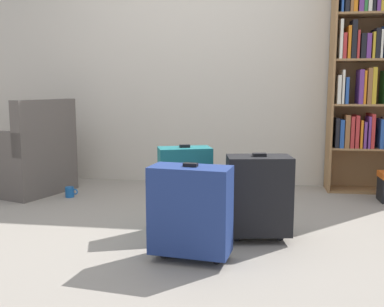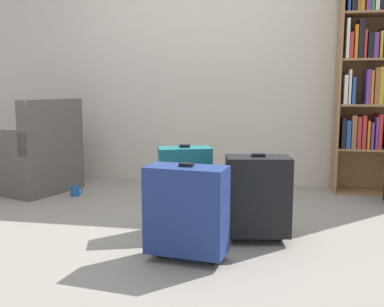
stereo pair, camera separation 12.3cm
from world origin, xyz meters
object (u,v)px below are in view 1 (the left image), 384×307
Objects in this scene: bookshelf at (379,69)px; armchair at (28,160)px; mug at (70,192)px; suitcase_teal at (185,186)px; suitcase_navy_blue at (191,210)px; suitcase_black at (259,195)px.

armchair is (-3.32, -0.53, -0.87)m from bookshelf.
mug is 1.47m from suitcase_teal.
armchair is 2.35m from suitcase_navy_blue.
mug is 0.20× the size of suitcase_teal.
mug is at bearing -166.82° from bookshelf.
suitcase_black is at bearing -28.42° from mug.
armchair is 1.55× the size of suitcase_navy_blue.
bookshelf is 3.60× the size of suitcase_navy_blue.
bookshelf is at bearing 13.18° from mug.
suitcase_teal is at bearing -33.03° from mug.
suitcase_black reaches higher than mug.
suitcase_teal is 0.54m from suitcase_black.
suitcase_navy_blue is at bearing -133.22° from suitcase_black.
mug is at bearing 134.73° from suitcase_navy_blue.
suitcase_black is (1.73, -0.94, 0.26)m from mug.
bookshelf reaches higher than suitcase_navy_blue.
suitcase_black is at bearing 46.78° from suitcase_navy_blue.
mug is 0.20× the size of suitcase_black.
suitcase_teal is (1.21, -0.79, 0.27)m from mug.
suitcase_teal is at bearing 164.06° from suitcase_black.
suitcase_teal is (1.69, -0.93, 0.00)m from armchair.
armchair is 1.93m from suitcase_teal.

